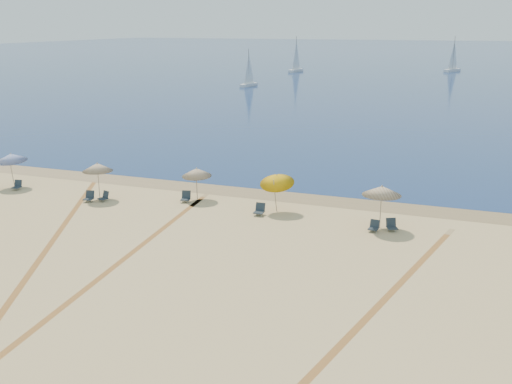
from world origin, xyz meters
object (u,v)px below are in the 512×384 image
at_px(chair_1, 17,185).
at_px(sailboat_2, 249,75).
at_px(chair_5, 260,210).
at_px(umbrella_4, 382,191).
at_px(chair_4, 186,197).
at_px(umbrella_0, 11,157).
at_px(chair_7, 392,225).
at_px(umbrella_1, 97,167).
at_px(sailboat_3, 296,61).
at_px(sailboat_1, 453,61).
at_px(chair_6, 374,226).
at_px(umbrella_3, 277,179).
at_px(chair_3, 104,197).
at_px(umbrella_2, 197,172).
at_px(chair_2, 89,197).

height_order(chair_1, sailboat_2, sailboat_2).
bearing_deg(chair_5, umbrella_4, -0.45).
xyz_separation_m(chair_4, chair_5, (5.68, -0.99, 0.01)).
distance_m(chair_1, chair_4, 13.05).
distance_m(umbrella_0, chair_7, 27.77).
bearing_deg(umbrella_1, sailboat_3, 98.81).
bearing_deg(umbrella_0, umbrella_4, -0.12).
bearing_deg(chair_7, sailboat_1, 65.58).
height_order(umbrella_0, chair_6, umbrella_0).
bearing_deg(umbrella_3, sailboat_2, 111.64).
bearing_deg(sailboat_2, sailboat_3, 102.46).
height_order(umbrella_3, chair_3, umbrella_3).
bearing_deg(chair_5, chair_1, -179.81).
xyz_separation_m(umbrella_0, umbrella_3, (20.23, 0.92, -0.09)).
xyz_separation_m(umbrella_1, umbrella_2, (6.50, 2.08, -0.30)).
height_order(umbrella_3, chair_5, umbrella_3).
xyz_separation_m(umbrella_4, chair_4, (-13.21, 0.90, -1.98)).
xyz_separation_m(umbrella_1, chair_5, (11.68, 0.30, -1.89)).
distance_m(umbrella_1, umbrella_4, 19.23).
distance_m(chair_5, sailboat_3, 113.06).
height_order(umbrella_2, sailboat_1, sailboat_1).
relative_size(umbrella_1, chair_2, 3.25).
xyz_separation_m(chair_4, sailboat_3, (-23.00, 108.36, 2.27)).
height_order(umbrella_0, umbrella_1, umbrella_0).
distance_m(chair_2, chair_6, 19.24).
xyz_separation_m(umbrella_0, chair_5, (19.45, -0.15, -1.88)).
xyz_separation_m(umbrella_0, umbrella_2, (14.26, 1.63, -0.29)).
bearing_deg(chair_1, chair_6, -8.42).
bearing_deg(chair_7, umbrella_1, 156.06).
height_order(chair_6, sailboat_2, sailboat_2).
distance_m(umbrella_3, umbrella_4, 6.83).
xyz_separation_m(umbrella_2, sailboat_1, (13.24, 121.55, 0.69)).
height_order(chair_2, chair_4, chair_4).
relative_size(chair_3, sailboat_2, 0.11).
relative_size(umbrella_2, chair_4, 2.73).
bearing_deg(chair_7, chair_4, 151.01).
height_order(umbrella_3, sailboat_1, sailboat_1).
bearing_deg(umbrella_4, chair_5, -179.31).
height_order(umbrella_2, sailboat_3, sailboat_3).
xyz_separation_m(chair_6, sailboat_1, (0.75, 123.93, 2.32)).
bearing_deg(sailboat_1, sailboat_3, -131.80).
bearing_deg(umbrella_0, umbrella_2, 6.52).
xyz_separation_m(sailboat_1, sailboat_2, (-35.87, -50.14, -0.48)).
xyz_separation_m(chair_3, chair_4, (5.35, 1.71, 0.03)).
xyz_separation_m(chair_2, chair_5, (11.93, 1.16, 0.01)).
bearing_deg(chair_4, sailboat_3, 88.24).
bearing_deg(chair_1, sailboat_2, 89.06).
relative_size(umbrella_3, sailboat_2, 0.39).
distance_m(umbrella_1, chair_3, 2.08).
relative_size(chair_1, chair_3, 0.92).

